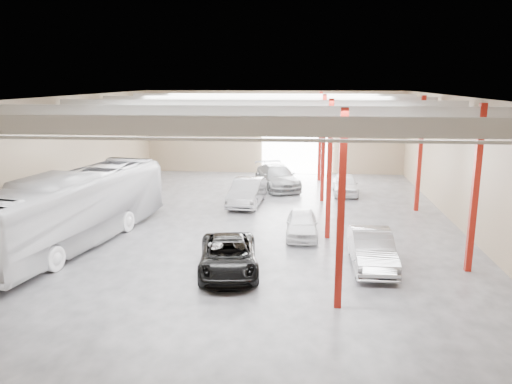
% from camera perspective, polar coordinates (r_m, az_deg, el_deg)
% --- Properties ---
extents(depot_shell, '(22.12, 32.12, 7.06)m').
position_cam_1_polar(depot_shell, '(27.31, 0.47, 6.59)').
color(depot_shell, '#3F3F44').
rests_on(depot_shell, ground).
extents(coach_bus, '(5.30, 13.17, 3.58)m').
position_cam_1_polar(coach_bus, '(25.72, -20.03, -1.78)').
color(coach_bus, white).
rests_on(coach_bus, ground).
extents(black_sedan, '(3.10, 5.45, 1.43)m').
position_cam_1_polar(black_sedan, '(20.97, -3.18, -7.29)').
color(black_sedan, black).
rests_on(black_sedan, ground).
extents(car_row_a, '(1.63, 3.98, 1.35)m').
position_cam_1_polar(car_row_a, '(25.71, 5.27, -3.62)').
color(car_row_a, white).
rests_on(car_row_a, ground).
extents(car_row_b, '(2.25, 5.26, 1.68)m').
position_cam_1_polar(car_row_b, '(32.04, -1.00, 0.01)').
color(car_row_b, '#AFAFB4').
rests_on(car_row_b, ground).
extents(car_row_c, '(4.15, 6.33, 1.71)m').
position_cam_1_polar(car_row_c, '(36.99, 2.43, 1.73)').
color(car_row_c, gray).
rests_on(car_row_c, ground).
extents(car_right_near, '(1.72, 4.82, 1.58)m').
position_cam_1_polar(car_right_near, '(22.08, 13.08, -6.36)').
color(car_right_near, '#A9AAAE').
rests_on(car_right_near, ground).
extents(car_right_far, '(1.71, 4.16, 1.41)m').
position_cam_1_polar(car_right_far, '(35.64, 10.16, 0.88)').
color(car_right_far, white).
rests_on(car_right_far, ground).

